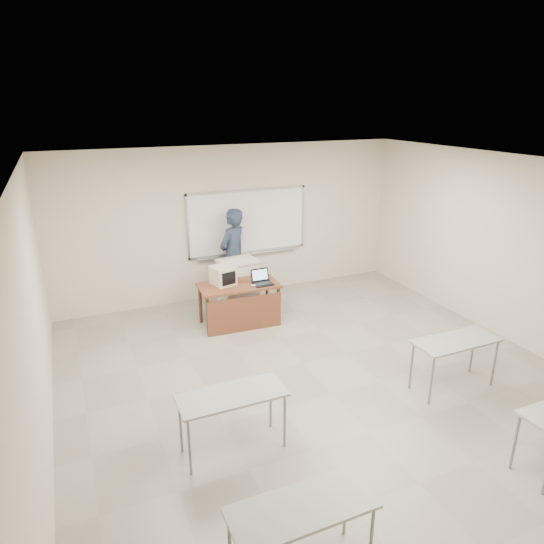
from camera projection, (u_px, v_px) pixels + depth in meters
name	position (u px, v px, depth m)	size (l,w,h in m)	color
floor	(333.00, 394.00, 6.60)	(7.00, 8.00, 0.01)	gray
whiteboard	(248.00, 223.00, 9.64)	(2.48, 0.10, 1.31)	white
student_desks	(399.00, 406.00, 5.21)	(4.40, 2.20, 0.73)	#9E9F99
instructor_desk	(241.00, 298.00, 8.42)	(1.39, 0.69, 0.75)	brown
podium	(238.00, 285.00, 9.12)	(0.71, 0.52, 0.99)	silver
crt_monitor	(223.00, 275.00, 8.40)	(0.35, 0.40, 0.33)	beige
laptop	(262.00, 280.00, 8.46)	(0.33, 0.31, 0.24)	black
mouse	(254.00, 285.00, 8.34)	(0.10, 0.06, 0.04)	#9FA0A5
keyboard	(229.00, 259.00, 8.96)	(0.45, 0.15, 0.03)	beige
presenter	(233.00, 255.00, 9.42)	(0.68, 0.45, 1.86)	black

